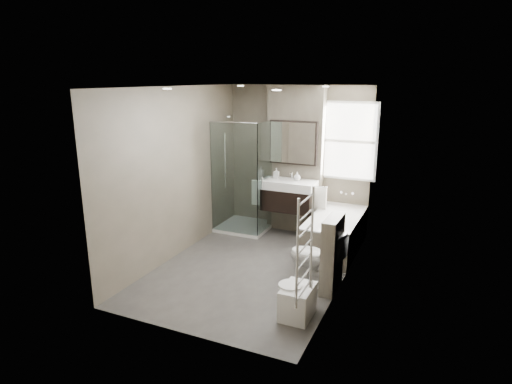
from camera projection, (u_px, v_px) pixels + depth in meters
The scene contains 15 objects.
room at pixel (255, 181), 6.04m from camera, with size 2.70×3.90×2.70m.
vanity_pier at pixel (296, 160), 7.60m from camera, with size 1.00×0.25×2.60m, color #61594C.
vanity at pixel (288, 195), 7.44m from camera, with size 0.95×0.47×0.66m.
mirror_cabinet at pixel (293, 143), 7.37m from camera, with size 0.86×0.08×0.76m.
towel_left at pixel (258, 193), 7.65m from camera, with size 0.24×0.06×0.44m, color white.
towel_right at pixel (319, 200), 7.21m from camera, with size 0.24×0.06×0.44m, color white.
shower_enclosure at pixel (248, 205), 7.73m from camera, with size 0.90×0.90×2.00m.
bathtub at pixel (335, 231), 6.90m from camera, with size 0.75×1.60×0.57m.
window at pixel (349, 141), 7.24m from camera, with size 0.98×0.06×1.33m.
toilet at pixel (315, 258), 5.73m from camera, with size 0.43×0.75×0.76m, color white.
cistern_box at pixel (332, 254), 5.55m from camera, with size 0.19×0.55×1.00m.
bidet at pixel (297, 301), 4.99m from camera, with size 0.40×0.47×0.49m.
towel_radiator at pixel (305, 246), 4.18m from camera, with size 0.03×0.49×1.10m.
soap_bottle_a at pixel (276, 173), 7.51m from camera, with size 0.08×0.08×0.18m, color white.
soap_bottle_b at pixel (297, 176), 7.35m from camera, with size 0.12×0.12×0.15m, color white.
Camera 1 is at (2.40, -5.36, 2.72)m, focal length 30.00 mm.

